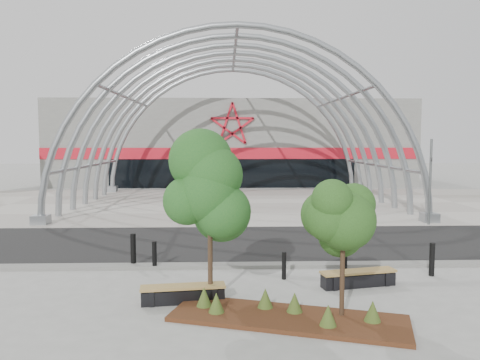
{
  "coord_description": "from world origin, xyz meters",
  "views": [
    {
      "loc": [
        -0.62,
        -15.74,
        4.3
      ],
      "look_at": [
        0.0,
        4.0,
        2.6
      ],
      "focal_mm": 35.0,
      "sensor_mm": 36.0,
      "label": 1
    }
  ],
  "objects_px": {
    "street_tree_1": "(343,219)",
    "bollard_2": "(284,266)",
    "street_tree_0": "(210,192)",
    "bench_1": "(358,279)",
    "bench_0": "(183,294)",
    "signal_pole": "(430,181)"
  },
  "relations": [
    {
      "from": "street_tree_0",
      "to": "bollard_2",
      "type": "distance_m",
      "value": 3.83
    },
    {
      "from": "street_tree_0",
      "to": "bench_1",
      "type": "height_order",
      "value": "street_tree_0"
    },
    {
      "from": "bench_0",
      "to": "bench_1",
      "type": "height_order",
      "value": "bench_1"
    },
    {
      "from": "street_tree_1",
      "to": "bollard_2",
      "type": "relative_size",
      "value": 3.98
    },
    {
      "from": "street_tree_0",
      "to": "bench_1",
      "type": "xyz_separation_m",
      "value": [
        4.3,
        1.1,
        -2.69
      ]
    },
    {
      "from": "street_tree_1",
      "to": "bench_1",
      "type": "xyz_separation_m",
      "value": [
        1.12,
        2.5,
        -2.2
      ]
    },
    {
      "from": "street_tree_0",
      "to": "bollard_2",
      "type": "relative_size",
      "value": 4.77
    },
    {
      "from": "signal_pole",
      "to": "bollard_2",
      "type": "distance_m",
      "value": 12.38
    },
    {
      "from": "bench_0",
      "to": "street_tree_0",
      "type": "bearing_deg",
      "value": 10.0
    },
    {
      "from": "bench_0",
      "to": "bollard_2",
      "type": "xyz_separation_m",
      "value": [
        2.93,
        2.01,
        0.2
      ]
    },
    {
      "from": "street_tree_0",
      "to": "bollard_2",
      "type": "xyz_separation_m",
      "value": [
        2.21,
        1.88,
        -2.5
      ]
    },
    {
      "from": "street_tree_0",
      "to": "bench_0",
      "type": "distance_m",
      "value": 2.79
    },
    {
      "from": "bench_1",
      "to": "bollard_2",
      "type": "relative_size",
      "value": 2.73
    },
    {
      "from": "street_tree_1",
      "to": "bench_1",
      "type": "bearing_deg",
      "value": 65.96
    },
    {
      "from": "signal_pole",
      "to": "street_tree_0",
      "type": "relative_size",
      "value": 1.07
    },
    {
      "from": "signal_pole",
      "to": "street_tree_1",
      "type": "height_order",
      "value": "signal_pole"
    },
    {
      "from": "bollard_2",
      "to": "signal_pole",
      "type": "bearing_deg",
      "value": 46.42
    },
    {
      "from": "bench_0",
      "to": "bench_1",
      "type": "bearing_deg",
      "value": 13.76
    },
    {
      "from": "bench_0",
      "to": "street_tree_1",
      "type": "bearing_deg",
      "value": -18.05
    },
    {
      "from": "street_tree_1",
      "to": "bollard_2",
      "type": "bearing_deg",
      "value": 106.59
    },
    {
      "from": "street_tree_1",
      "to": "bollard_2",
      "type": "xyz_separation_m",
      "value": [
        -0.98,
        3.28,
        -2.01
      ]
    },
    {
      "from": "street_tree_0",
      "to": "bench_1",
      "type": "relative_size",
      "value": 1.75
    }
  ]
}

